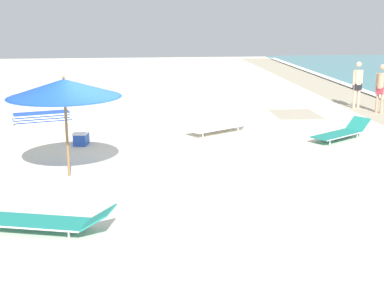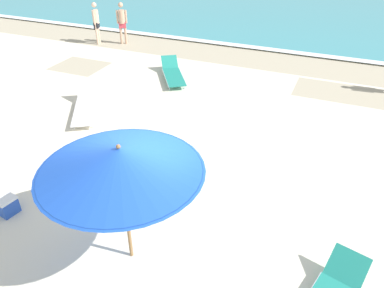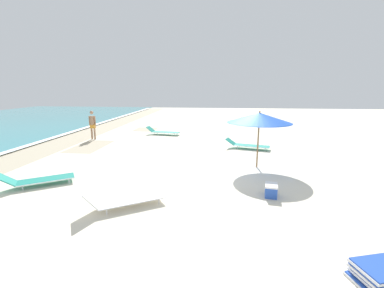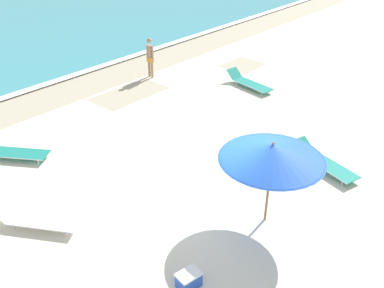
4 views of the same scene
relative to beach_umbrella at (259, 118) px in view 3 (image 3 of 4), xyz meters
The scene contains 8 objects.
ground_plane 2.48m from the beach_umbrella, 97.79° to the left, with size 60.00×60.00×0.16m.
beach_umbrella is the anchor object (origin of this frame).
sun_lounger_under_umbrella 8.78m from the beach_umbrella, 38.08° to the left, with size 0.94×2.33×0.53m.
sun_lounger_beside_umbrella 3.65m from the beach_umbrella, ahead, with size 1.19×2.34×0.48m.
sun_lounger_near_water_left 5.99m from the beach_umbrella, 134.03° to the left, with size 1.63×2.13×0.62m.
sun_lounger_near_water_right 8.14m from the beach_umbrella, 110.18° to the left, with size 1.68×2.10×0.53m.
beachgoer_shoreline_child 10.47m from the beach_umbrella, 62.63° to the left, with size 0.27×0.45×1.76m.
cooler_box 3.39m from the beach_umbrella, behind, with size 0.55×0.43×0.37m.
Camera 3 is at (-10.00, 0.31, 3.18)m, focal length 24.00 mm.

